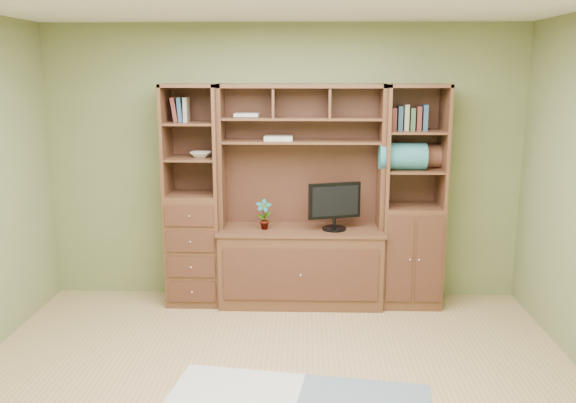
{
  "coord_description": "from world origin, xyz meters",
  "views": [
    {
      "loc": [
        0.21,
        -3.74,
        2.15
      ],
      "look_at": [
        0.07,
        1.2,
        1.1
      ],
      "focal_mm": 38.0,
      "sensor_mm": 36.0,
      "label": 1
    }
  ],
  "objects_px": {
    "center_hutch": "(301,197)",
    "right_tower": "(412,197)",
    "left_tower": "(194,196)",
    "monitor": "(335,198)"
  },
  "relations": [
    {
      "from": "center_hutch",
      "to": "right_tower",
      "type": "relative_size",
      "value": 1.0
    },
    {
      "from": "center_hutch",
      "to": "right_tower",
      "type": "xyz_separation_m",
      "value": [
        1.02,
        0.04,
        0.0
      ]
    },
    {
      "from": "right_tower",
      "to": "center_hutch",
      "type": "bearing_deg",
      "value": -177.77
    },
    {
      "from": "left_tower",
      "to": "right_tower",
      "type": "distance_m",
      "value": 2.02
    },
    {
      "from": "right_tower",
      "to": "monitor",
      "type": "xyz_separation_m",
      "value": [
        -0.72,
        -0.07,
        0.01
      ]
    },
    {
      "from": "monitor",
      "to": "right_tower",
      "type": "bearing_deg",
      "value": -11.59
    },
    {
      "from": "center_hutch",
      "to": "left_tower",
      "type": "height_order",
      "value": "same"
    },
    {
      "from": "center_hutch",
      "to": "left_tower",
      "type": "relative_size",
      "value": 1.0
    },
    {
      "from": "monitor",
      "to": "left_tower",
      "type": "bearing_deg",
      "value": 159.17
    },
    {
      "from": "center_hutch",
      "to": "right_tower",
      "type": "distance_m",
      "value": 1.03
    }
  ]
}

